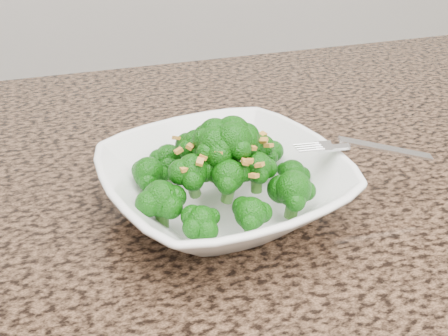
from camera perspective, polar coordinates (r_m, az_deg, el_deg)
name	(u,v)px	position (r m, az deg, el deg)	size (l,w,h in m)	color
granite_counter	(319,249)	(0.56, 9.61, -8.15)	(1.64, 1.04, 0.03)	brown
bowl	(224,186)	(0.56, 0.00, -1.85)	(0.24, 0.24, 0.06)	white
broccoli_pile	(224,131)	(0.53, 0.00, 3.74)	(0.21, 0.21, 0.06)	#115B0A
garlic_topping	(224,97)	(0.52, 0.00, 7.21)	(0.12, 0.12, 0.01)	gold
fork	(343,147)	(0.57, 11.99, 2.10)	(0.16, 0.03, 0.01)	silver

